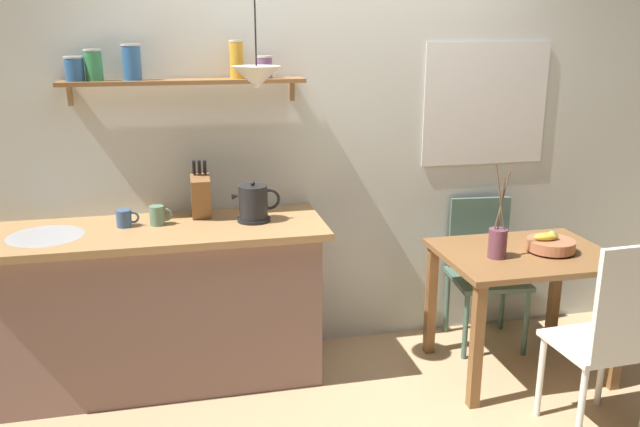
{
  "coord_description": "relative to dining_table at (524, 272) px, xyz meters",
  "views": [
    {
      "loc": [
        -0.85,
        -3.09,
        1.93
      ],
      "look_at": [
        -0.1,
        0.25,
        0.95
      ],
      "focal_mm": 36.39,
      "sensor_mm": 36.0,
      "label": 1
    }
  ],
  "objects": [
    {
      "name": "kitchen_counter",
      "position": [
        -2.02,
        0.32,
        -0.14
      ],
      "size": [
        1.83,
        0.63,
        0.91
      ],
      "color": "gray",
      "rests_on": "ground_plane"
    },
    {
      "name": "electric_kettle",
      "position": [
        -1.48,
        0.32,
        0.41
      ],
      "size": [
        0.26,
        0.18,
        0.22
      ],
      "color": "black",
      "rests_on": "kitchen_counter"
    },
    {
      "name": "dining_chair_near",
      "position": [
        0.06,
        -0.7,
        -0.04
      ],
      "size": [
        0.44,
        0.4,
        1.02
      ],
      "color": "white",
      "rests_on": "ground_plane"
    },
    {
      "name": "knife_block",
      "position": [
        -1.75,
        0.43,
        0.44
      ],
      "size": [
        0.1,
        0.18,
        0.33
      ],
      "color": "brown",
      "rests_on": "kitchen_counter"
    },
    {
      "name": "wall_shelf",
      "position": [
        -1.89,
        0.5,
        1.1
      ],
      "size": [
        1.29,
        0.2,
        0.33
      ],
      "color": "brown"
    },
    {
      "name": "coffee_mug_by_sink",
      "position": [
        -2.16,
        0.36,
        0.35
      ],
      "size": [
        0.12,
        0.08,
        0.09
      ],
      "color": "#3D5B89",
      "rests_on": "kitchen_counter"
    },
    {
      "name": "fruit_bowl",
      "position": [
        0.13,
        -0.02,
        0.17
      ],
      "size": [
        0.26,
        0.26,
        0.12
      ],
      "color": "#BC704C",
      "rests_on": "dining_table"
    },
    {
      "name": "coffee_mug_spare",
      "position": [
        -1.99,
        0.35,
        0.36
      ],
      "size": [
        0.12,
        0.08,
        0.11
      ],
      "color": "slate",
      "rests_on": "kitchen_counter"
    },
    {
      "name": "ground_plane",
      "position": [
        -1.02,
        0.0,
        -0.61
      ],
      "size": [
        14.0,
        14.0,
        0.0
      ],
      "primitive_type": "plane",
      "color": "tan"
    },
    {
      "name": "dining_table",
      "position": [
        0.0,
        0.0,
        0.0
      ],
      "size": [
        0.94,
        0.72,
        0.73
      ],
      "color": "brown",
      "rests_on": "ground_plane"
    },
    {
      "name": "pendant_lamp",
      "position": [
        -1.46,
        0.17,
        1.09
      ],
      "size": [
        0.25,
        0.25,
        0.56
      ],
      "color": "black"
    },
    {
      "name": "dining_chair_far",
      "position": [
        -0.03,
        0.43,
        -0.1
      ],
      "size": [
        0.48,
        0.47,
        0.9
      ],
      "color": "#4C6B5B",
      "rests_on": "ground_plane"
    },
    {
      "name": "back_wall",
      "position": [
        -0.82,
        0.65,
        0.75
      ],
      "size": [
        6.8,
        0.11,
        2.7
      ],
      "color": "silver",
      "rests_on": "ground_plane"
    },
    {
      "name": "twig_vase",
      "position": [
        -0.2,
        -0.04,
        0.21
      ],
      "size": [
        0.1,
        0.1,
        0.53
      ],
      "color": "brown",
      "rests_on": "dining_table"
    }
  ]
}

